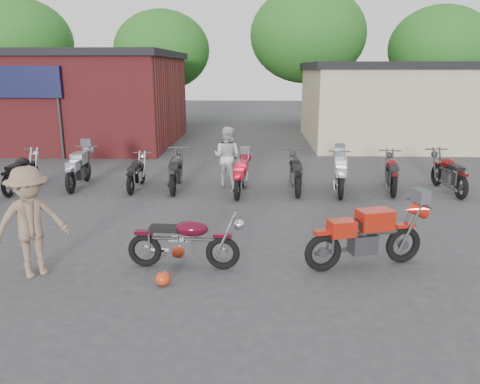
{
  "coord_description": "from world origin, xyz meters",
  "views": [
    {
      "loc": [
        1.09,
        -8.16,
        3.52
      ],
      "look_at": [
        0.68,
        1.68,
        0.9
      ],
      "focal_mm": 35.0,
      "sensor_mm": 36.0,
      "label": 1
    }
  ],
  "objects_px": {
    "helmet": "(163,279)",
    "row_bike_7": "(392,171)",
    "sportbike": "(367,233)",
    "row_bike_1": "(78,167)",
    "row_bike_4": "(241,175)",
    "row_bike_0": "(21,170)",
    "row_bike_2": "(136,171)",
    "person_tan": "(31,222)",
    "person_light": "(227,157)",
    "row_bike_6": "(340,172)",
    "row_bike_3": "(176,169)",
    "vintage_motorcycle": "(185,238)",
    "row_bike_5": "(296,170)",
    "row_bike_8": "(449,171)"
  },
  "relations": [
    {
      "from": "helmet",
      "to": "vintage_motorcycle",
      "type": "bearing_deg",
      "value": 68.66
    },
    {
      "from": "person_tan",
      "to": "row_bike_1",
      "type": "distance_m",
      "value": 6.43
    },
    {
      "from": "sportbike",
      "to": "row_bike_1",
      "type": "distance_m",
      "value": 9.32
    },
    {
      "from": "row_bike_7",
      "to": "sportbike",
      "type": "bearing_deg",
      "value": 170.33
    },
    {
      "from": "helmet",
      "to": "row_bike_7",
      "type": "height_order",
      "value": "row_bike_7"
    },
    {
      "from": "row_bike_8",
      "to": "person_light",
      "type": "bearing_deg",
      "value": 82.19
    },
    {
      "from": "row_bike_2",
      "to": "row_bike_3",
      "type": "relative_size",
      "value": 0.87
    },
    {
      "from": "sportbike",
      "to": "person_tan",
      "type": "relative_size",
      "value": 1.14
    },
    {
      "from": "row_bike_1",
      "to": "helmet",
      "type": "bearing_deg",
      "value": -153.02
    },
    {
      "from": "vintage_motorcycle",
      "to": "sportbike",
      "type": "bearing_deg",
      "value": 6.2
    },
    {
      "from": "row_bike_5",
      "to": "row_bike_0",
      "type": "bearing_deg",
      "value": 90.65
    },
    {
      "from": "sportbike",
      "to": "row_bike_6",
      "type": "bearing_deg",
      "value": 69.28
    },
    {
      "from": "vintage_motorcycle",
      "to": "row_bike_5",
      "type": "xyz_separation_m",
      "value": [
        2.38,
        5.61,
        0.04
      ]
    },
    {
      "from": "row_bike_0",
      "to": "helmet",
      "type": "bearing_deg",
      "value": -138.57
    },
    {
      "from": "sportbike",
      "to": "row_bike_1",
      "type": "xyz_separation_m",
      "value": [
        -7.43,
        5.63,
        -0.02
      ]
    },
    {
      "from": "row_bike_1",
      "to": "row_bike_3",
      "type": "xyz_separation_m",
      "value": [
        3.0,
        -0.15,
        0.0
      ]
    },
    {
      "from": "person_light",
      "to": "row_bike_5",
      "type": "xyz_separation_m",
      "value": [
        2.04,
        -0.55,
        -0.3
      ]
    },
    {
      "from": "person_tan",
      "to": "sportbike",
      "type": "bearing_deg",
      "value": -34.88
    },
    {
      "from": "sportbike",
      "to": "person_tan",
      "type": "height_order",
      "value": "person_tan"
    },
    {
      "from": "row_bike_1",
      "to": "row_bike_8",
      "type": "relative_size",
      "value": 0.99
    },
    {
      "from": "sportbike",
      "to": "row_bike_4",
      "type": "height_order",
      "value": "sportbike"
    },
    {
      "from": "row_bike_6",
      "to": "sportbike",
      "type": "bearing_deg",
      "value": -177.47
    },
    {
      "from": "row_bike_3",
      "to": "row_bike_7",
      "type": "height_order",
      "value": "row_bike_3"
    },
    {
      "from": "row_bike_4",
      "to": "row_bike_6",
      "type": "relative_size",
      "value": 0.94
    },
    {
      "from": "row_bike_4",
      "to": "row_bike_6",
      "type": "xyz_separation_m",
      "value": [
        2.86,
        0.24,
        0.04
      ]
    },
    {
      "from": "row_bike_4",
      "to": "row_bike_8",
      "type": "bearing_deg",
      "value": -79.9
    },
    {
      "from": "vintage_motorcycle",
      "to": "row_bike_2",
      "type": "distance_m",
      "value": 6.14
    },
    {
      "from": "row_bike_1",
      "to": "row_bike_4",
      "type": "relative_size",
      "value": 1.1
    },
    {
      "from": "sportbike",
      "to": "row_bike_7",
      "type": "xyz_separation_m",
      "value": [
        1.93,
        5.52,
        -0.05
      ]
    },
    {
      "from": "helmet",
      "to": "person_light",
      "type": "xyz_separation_m",
      "value": [
        0.62,
        6.87,
        0.79
      ]
    },
    {
      "from": "vintage_motorcycle",
      "to": "row_bike_4",
      "type": "bearing_deg",
      "value": 83.99
    },
    {
      "from": "row_bike_0",
      "to": "row_bike_4",
      "type": "distance_m",
      "value": 6.5
    },
    {
      "from": "row_bike_5",
      "to": "row_bike_2",
      "type": "bearing_deg",
      "value": 88.18
    },
    {
      "from": "row_bike_2",
      "to": "row_bike_4",
      "type": "xyz_separation_m",
      "value": [
        3.15,
        -0.43,
        0.02
      ]
    },
    {
      "from": "vintage_motorcycle",
      "to": "row_bike_4",
      "type": "relative_size",
      "value": 1.02
    },
    {
      "from": "vintage_motorcycle",
      "to": "person_tan",
      "type": "bearing_deg",
      "value": -168.76
    },
    {
      "from": "row_bike_4",
      "to": "row_bike_7",
      "type": "height_order",
      "value": "row_bike_7"
    },
    {
      "from": "person_light",
      "to": "row_bike_6",
      "type": "distance_m",
      "value": 3.4
    },
    {
      "from": "sportbike",
      "to": "row_bike_3",
      "type": "height_order",
      "value": "sportbike"
    },
    {
      "from": "sportbike",
      "to": "row_bike_0",
      "type": "distance_m",
      "value": 10.35
    },
    {
      "from": "vintage_motorcycle",
      "to": "row_bike_5",
      "type": "distance_m",
      "value": 6.09
    },
    {
      "from": "person_tan",
      "to": "row_bike_8",
      "type": "xyz_separation_m",
      "value": [
        9.41,
        6.07,
        -0.35
      ]
    },
    {
      "from": "sportbike",
      "to": "row_bike_3",
      "type": "distance_m",
      "value": 7.05
    },
    {
      "from": "row_bike_5",
      "to": "row_bike_8",
      "type": "distance_m",
      "value": 4.44
    },
    {
      "from": "person_tan",
      "to": "row_bike_8",
      "type": "relative_size",
      "value": 0.9
    },
    {
      "from": "person_tan",
      "to": "row_bike_2",
      "type": "xyz_separation_m",
      "value": [
        0.24,
        6.06,
        -0.43
      ]
    },
    {
      "from": "sportbike",
      "to": "row_bike_8",
      "type": "bearing_deg",
      "value": 40.5
    },
    {
      "from": "row_bike_4",
      "to": "row_bike_6",
      "type": "height_order",
      "value": "row_bike_6"
    },
    {
      "from": "helmet",
      "to": "person_light",
      "type": "bearing_deg",
      "value": 84.87
    },
    {
      "from": "row_bike_4",
      "to": "row_bike_8",
      "type": "distance_m",
      "value": 6.04
    }
  ]
}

